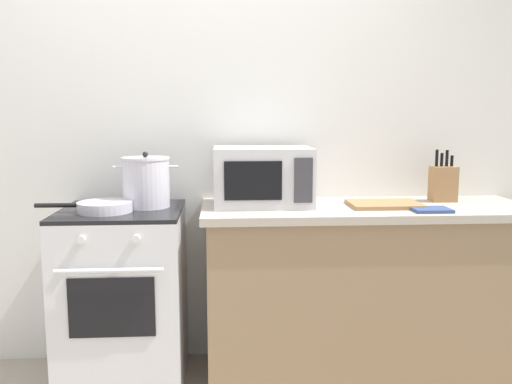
% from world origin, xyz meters
% --- Properties ---
extents(back_wall, '(4.40, 0.10, 2.50)m').
position_xyz_m(back_wall, '(0.30, 0.97, 1.25)').
color(back_wall, silver).
rests_on(back_wall, ground_plane).
extents(lower_cabinet_right, '(1.64, 0.56, 0.88)m').
position_xyz_m(lower_cabinet_right, '(0.90, 0.62, 0.44)').
color(lower_cabinet_right, '#8C7051').
rests_on(lower_cabinet_right, ground_plane).
extents(countertop_right, '(1.70, 0.60, 0.04)m').
position_xyz_m(countertop_right, '(0.90, 0.62, 0.90)').
color(countertop_right, '#ADA393').
rests_on(countertop_right, lower_cabinet_right).
extents(stove, '(0.60, 0.64, 0.92)m').
position_xyz_m(stove, '(-0.35, 0.60, 0.46)').
color(stove, silver).
rests_on(stove, ground_plane).
extents(stock_pot, '(0.33, 0.24, 0.28)m').
position_xyz_m(stock_pot, '(-0.23, 0.66, 1.05)').
color(stock_pot, silver).
rests_on(stock_pot, stove).
extents(frying_pan, '(0.46, 0.26, 0.05)m').
position_xyz_m(frying_pan, '(-0.42, 0.53, 0.95)').
color(frying_pan, silver).
rests_on(frying_pan, stove).
extents(microwave, '(0.50, 0.37, 0.30)m').
position_xyz_m(microwave, '(0.36, 0.68, 1.07)').
color(microwave, silver).
rests_on(microwave, countertop_right).
extents(cutting_board, '(0.36, 0.26, 0.02)m').
position_xyz_m(cutting_board, '(0.99, 0.60, 0.93)').
color(cutting_board, '#997047').
rests_on(cutting_board, countertop_right).
extents(knife_block, '(0.13, 0.10, 0.28)m').
position_xyz_m(knife_block, '(1.35, 0.74, 1.02)').
color(knife_block, '#997047').
rests_on(knife_block, countertop_right).
extents(oven_mitt, '(0.18, 0.14, 0.02)m').
position_xyz_m(oven_mitt, '(1.17, 0.44, 0.93)').
color(oven_mitt, '#33477A').
rests_on(oven_mitt, countertop_right).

